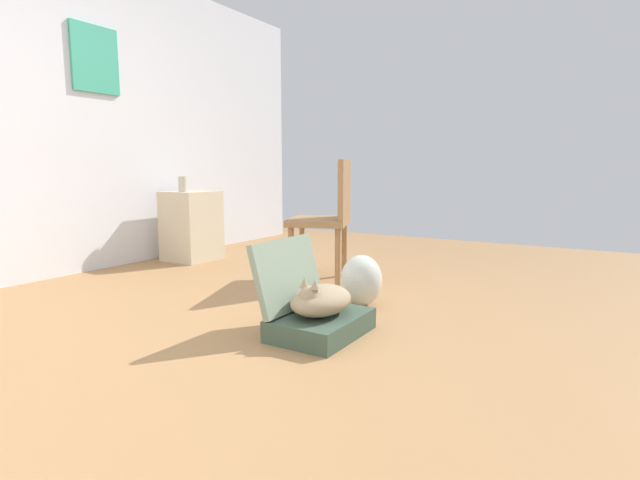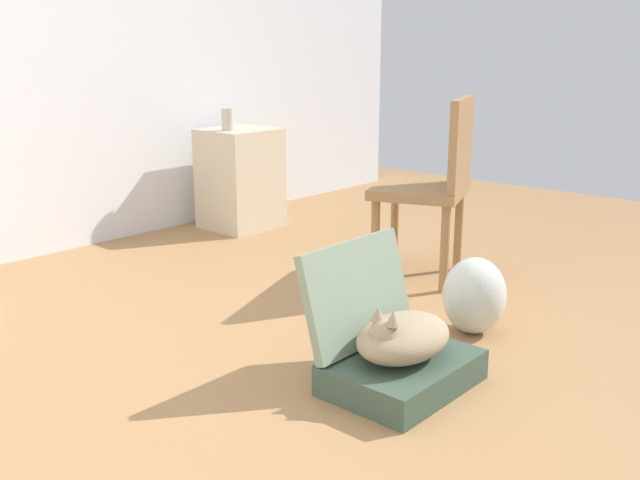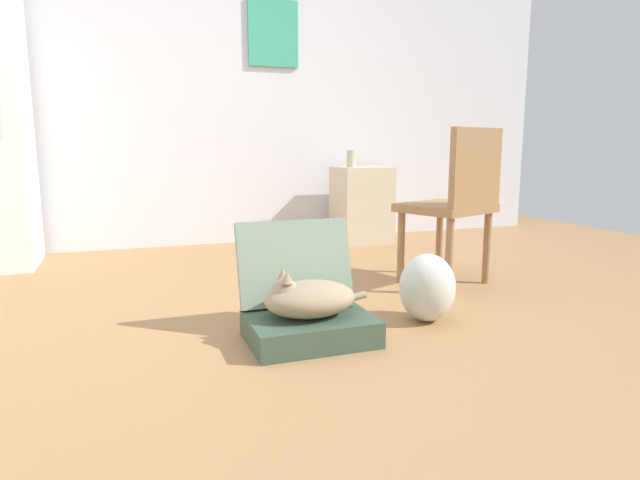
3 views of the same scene
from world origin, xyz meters
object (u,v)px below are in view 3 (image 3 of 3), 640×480
(suitcase_base, at_px, (310,329))
(cat, at_px, (308,298))
(plastic_bag_white, at_px, (427,288))
(side_table, at_px, (362,205))
(chair, at_px, (456,200))
(vase_tall, at_px, (351,159))

(suitcase_base, bearing_deg, cat, 176.74)
(plastic_bag_white, bearing_deg, side_table, 73.96)
(plastic_bag_white, xyz_separation_m, chair, (0.50, 0.54, 0.35))
(chair, bearing_deg, cat, 7.31)
(chair, bearing_deg, plastic_bag_white, 25.74)
(suitcase_base, relative_size, chair, 0.57)
(cat, relative_size, plastic_bag_white, 1.46)
(side_table, height_order, vase_tall, vase_tall)
(cat, height_order, chair, chair)
(suitcase_base, height_order, plastic_bag_white, plastic_bag_white)
(plastic_bag_white, bearing_deg, suitcase_base, -173.21)
(plastic_bag_white, bearing_deg, chair, 46.96)
(chair, bearing_deg, vase_tall, -110.80)
(side_table, height_order, chair, chair)
(plastic_bag_white, distance_m, vase_tall, 2.20)
(plastic_bag_white, relative_size, chair, 0.35)
(suitcase_base, relative_size, side_table, 0.81)
(side_table, xyz_separation_m, chair, (-0.10, -1.56, 0.19))
(chair, bearing_deg, suitcase_base, 7.51)
(chair, bearing_deg, side_table, -114.89)
(suitcase_base, height_order, chair, chair)
(vase_tall, height_order, chair, chair)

